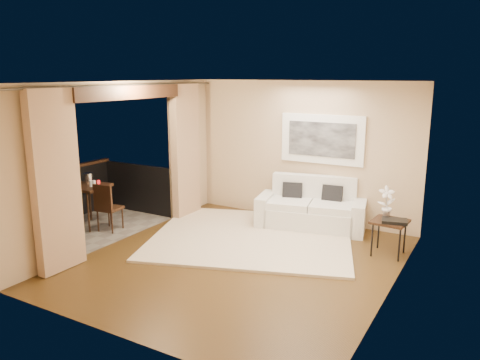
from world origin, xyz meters
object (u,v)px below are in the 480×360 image
Objects in this scene: ice_bucket at (88,178)px; balcony_chair_near at (46,209)px; orchid at (387,202)px; balcony_chair_far at (106,204)px; bistro_table at (88,190)px; side_table at (390,224)px; sofa at (311,210)px.

balcony_chair_near is at bearing -96.15° from ice_bucket.
balcony_chair_far is (-4.60, -1.57, -0.31)m from orchid.
side_table is at bearing 14.21° from bistro_table.
orchid reaches higher than bistro_table.
bistro_table is at bearing 55.92° from balcony_chair_near.
bistro_table is 0.89× the size of balcony_chair_near.
orchid is 5.34m from bistro_table.
sofa is 1.62m from orchid.
ice_bucket is at bearing -24.10° from balcony_chair_far.
balcony_chair_far is 1.01× the size of balcony_chair_near.
side_table is at bearing -35.50° from sofa.
side_table is 5.83m from balcony_chair_near.
balcony_chair_far reaches higher than side_table.
orchid is 5.80m from balcony_chair_near.
side_table is 4.91m from balcony_chair_far.
side_table is at bearing -58.70° from orchid.
balcony_chair_far is at bearing -16.91° from ice_bucket.
orchid is 0.57× the size of balcony_chair_near.
balcony_chair_near is at bearing -156.76° from orchid.
orchid is at bearing 3.37° from balcony_chair_near.
balcony_chair_near is 0.99m from ice_bucket.
sofa is at bearing 156.50° from side_table.
balcony_chair_far is 1.02m from balcony_chair_near.
balcony_chair_far is 4.46× the size of ice_bucket.
balcony_chair_near is 4.42× the size of ice_bucket.
bistro_table is 0.84m from balcony_chair_near.
sofa is 3.69× the size of side_table.
side_table is 0.72× the size of bistro_table.
sofa is 4.19m from bistro_table.
orchid is at bearing 121.30° from side_table.
side_table is 0.64× the size of balcony_chair_far.
balcony_chair_far is at bearing -158.52° from sofa.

